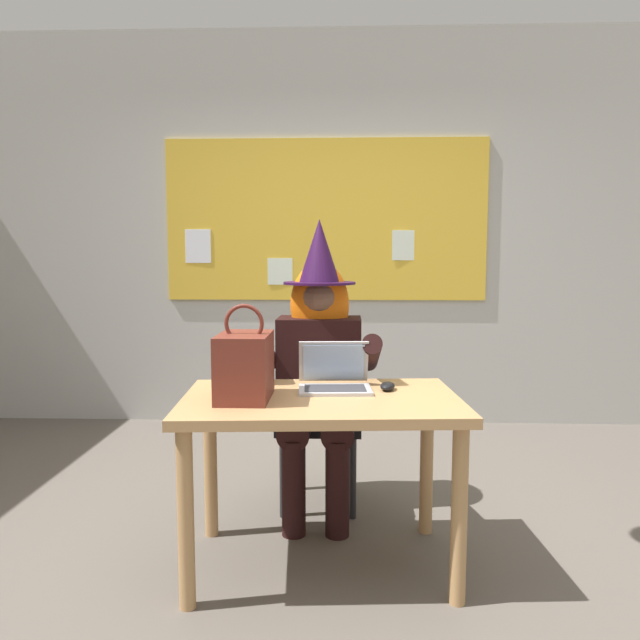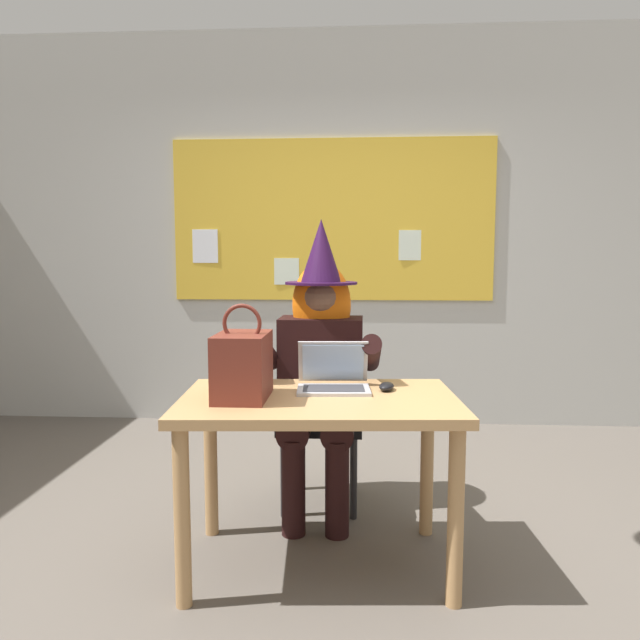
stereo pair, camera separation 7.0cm
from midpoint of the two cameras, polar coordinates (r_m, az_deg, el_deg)
The scene contains 8 objects.
ground_plane at distance 2.71m, azimuth -1.56°, elevation -21.98°, with size 24.00×24.00×0.00m, color #5B544C.
wall_back_bulletin at distance 4.56m, azimuth 0.14°, elevation 8.65°, with size 6.77×2.40×2.94m.
desk_main at distance 2.44m, azimuth -0.75°, elevation -9.76°, with size 1.15×0.76×0.71m.
chair_at_desk at distance 3.15m, azimuth -0.66°, elevation -8.11°, with size 0.42×0.42×0.90m.
person_costumed at distance 2.97m, azimuth -0.79°, elevation -3.24°, with size 0.59×0.65×1.46m.
laptop at distance 2.54m, azimuth 0.60°, elevation -5.63°, with size 0.32×0.28×0.20m.
computer_mouse at distance 2.54m, azimuth 5.70°, elevation -6.32°, with size 0.06×0.10×0.03m, color black.
handbag at distance 2.37m, azimuth -8.08°, elevation -4.33°, with size 0.20×0.30×0.38m.
Camera 1 is at (0.12, -2.39, 1.27)m, focal length 33.40 mm.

